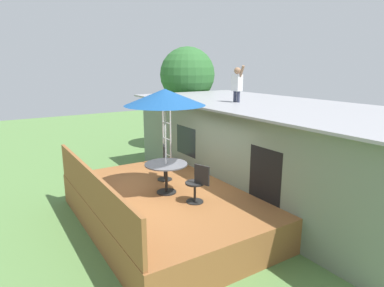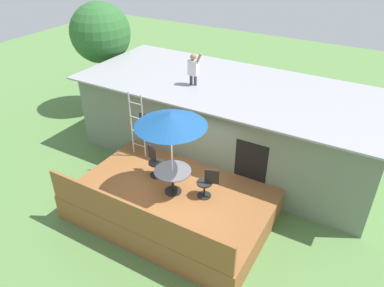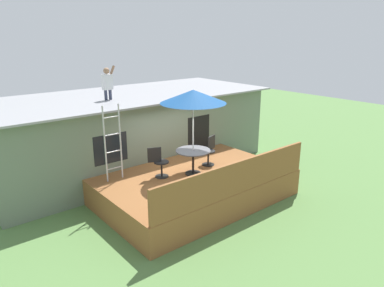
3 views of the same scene
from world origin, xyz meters
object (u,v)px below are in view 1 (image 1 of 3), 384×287
Objects in this scene: patio_table at (166,170)px; patio_chair_left at (164,163)px; patio_umbrella at (165,97)px; step_ladder at (167,131)px; person_figure at (237,82)px; patio_chair_right at (197,184)px; backyard_tree at (187,76)px.

patio_chair_left reaches higher than patio_table.
patio_umbrella is 1.15× the size of step_ladder.
person_figure is 4.02m from patio_chair_right.
patio_table is 1.13× the size of patio_chair_right.
backyard_tree reaches higher than patio_table.
person_figure is at bearing -71.79° from patio_chair_right.
patio_table is at bearing -0.00° from patio_chair_right.
patio_chair_left is at bearing -36.93° from backyard_tree.
person_figure is at bearing -15.56° from backyard_tree.
patio_table is 0.41× the size of patio_umbrella.
backyard_tree reaches higher than person_figure.
patio_chair_left is (1.09, -0.67, -0.64)m from step_ladder.
patio_chair_left is 1.00× the size of patio_chair_right.
patio_table is 3.81m from person_figure.
step_ladder reaches higher than patio_table.
patio_umbrella is at bearing 0.00° from patio_chair_left.
patio_umbrella is 2.76× the size of patio_chair_right.
patio_umbrella is at bearing -70.42° from person_figure.
patio_chair_left and patio_chair_right have the same top height.
patio_chair_left is 7.16m from backyard_tree.
patio_chair_left is at bearing -31.48° from step_ladder.
person_figure is at bearing 64.58° from step_ladder.
step_ladder is 5.75m from backyard_tree.
patio_umbrella is 2.29× the size of person_figure.
step_ladder reaches higher than patio_chair_left.
person_figure reaches higher than patio_chair_left.
step_ladder is at bearing -33.19° from patio_chair_right.
person_figure is 5.50m from backyard_tree.
step_ladder is 0.47× the size of backyard_tree.
patio_chair_right is at bearing 17.90° from patio_table.
patio_chair_left is at bearing -86.52° from person_figure.
person_figure reaches higher than patio_chair_right.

